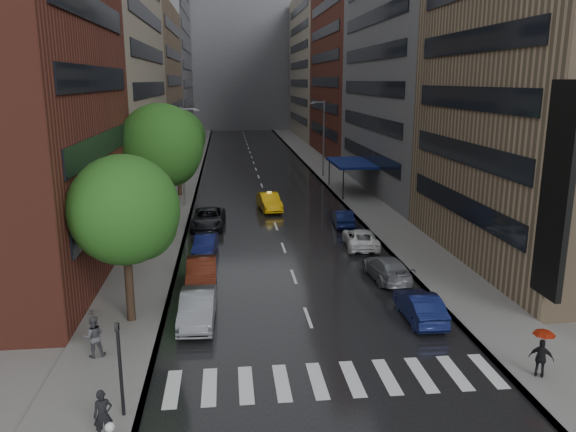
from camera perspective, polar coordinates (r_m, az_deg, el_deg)
The scene contains 21 objects.
ground at distance 24.74m, azimuth 3.42°, elevation -14.00°, with size 220.00×220.00×0.00m, color gray.
road at distance 72.60m, azimuth -3.19°, elevation 4.53°, with size 14.00×140.00×0.01m, color black.
sidewalk_left at distance 72.67m, azimuth -10.32°, elevation 4.39°, with size 4.00×140.00×0.15m, color gray.
sidewalk_right at distance 73.61m, azimuth 3.84°, elevation 4.70°, with size 4.00×140.00×0.15m, color gray.
crosswalk at distance 23.04m, azimuth 4.80°, elevation -16.22°, with size 13.15×2.80×0.01m.
buildings_left at distance 81.28m, azimuth -14.79°, elevation 16.39°, with size 8.00×108.00×38.00m.
buildings_right at distance 80.60m, azimuth 7.53°, elevation 16.06°, with size 8.05×109.10×36.00m.
building_far at distance 139.71m, azimuth -4.88°, elevation 15.44°, with size 40.00×14.00×32.00m, color slate.
tree_near at distance 27.02m, azimuth -16.32°, elevation 0.58°, with size 5.15×5.15×8.21m.
tree_mid at distance 42.53m, azimuth -12.79°, elevation 6.96°, with size 6.20×6.20×9.88m.
tree_far at distance 56.96m, azimuth -11.17°, elevation 7.87°, with size 5.50×5.50×8.77m.
taxi at distance 50.68m, azimuth -1.91°, elevation 1.45°, with size 1.65×4.74×1.56m, color #FFB90D.
parked_cars_left at distance 37.20m, azimuth -8.46°, elevation -3.25°, with size 2.83×23.34×1.57m.
parked_cars_right at distance 36.57m, azimuth 8.63°, elevation -3.68°, with size 2.63×22.62×1.42m.
ped_bag_walker at distance 20.05m, azimuth -18.24°, elevation -18.72°, with size 0.71×0.55×1.68m.
ped_black_umbrella at distance 25.16m, azimuth -19.20°, elevation -10.81°, with size 1.02×0.98×2.09m.
ped_red_umbrella at distance 24.42m, azimuth 24.43°, elevation -12.16°, with size 0.97×0.82×2.01m.
traffic_light at distance 20.43m, azimuth -16.73°, elevation -13.86°, with size 0.18×0.15×3.45m.
street_lamp_left at distance 52.15m, azimuth -10.58°, elevation 6.16°, with size 1.74×0.22×9.00m.
street_lamp_right at distance 67.90m, azimuth 3.57°, elevation 8.05°, with size 1.74×0.22×9.00m.
awning at distance 58.61m, azimuth 6.43°, elevation 5.37°, with size 4.00×8.00×3.12m.
Camera 1 is at (-3.81, -21.59, 11.46)m, focal length 35.00 mm.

